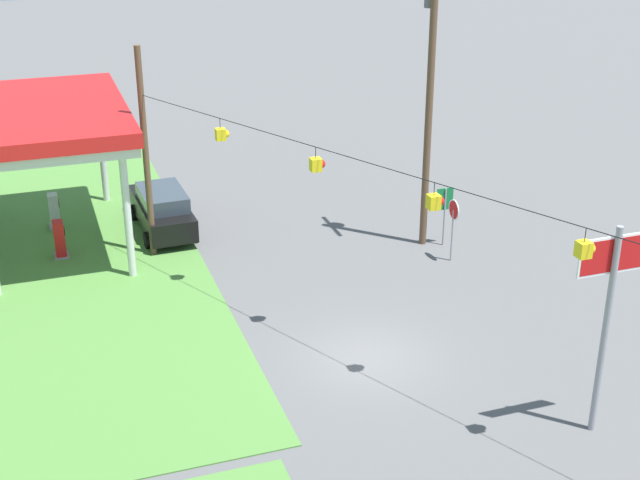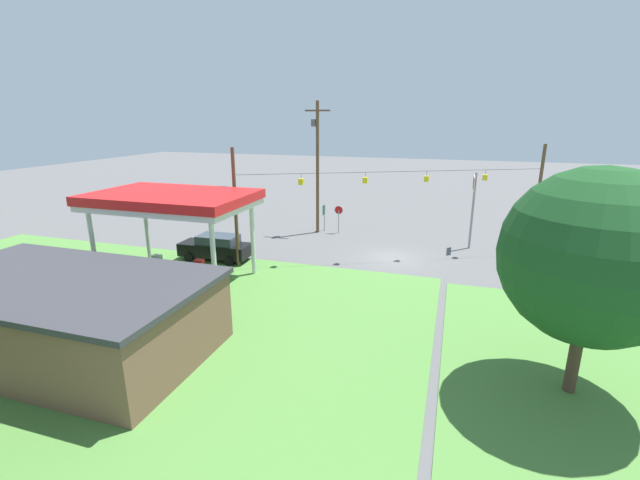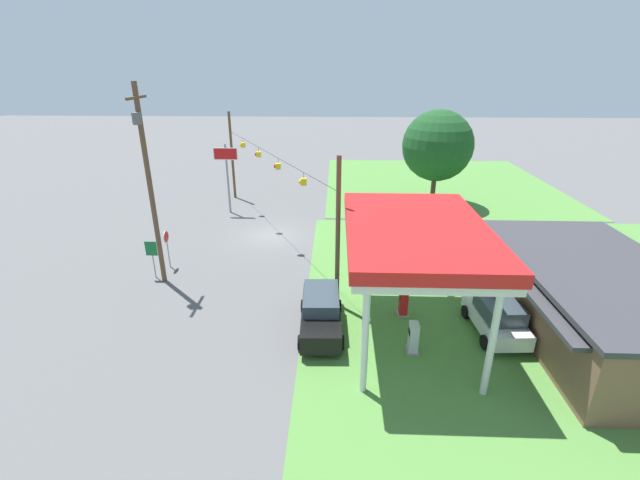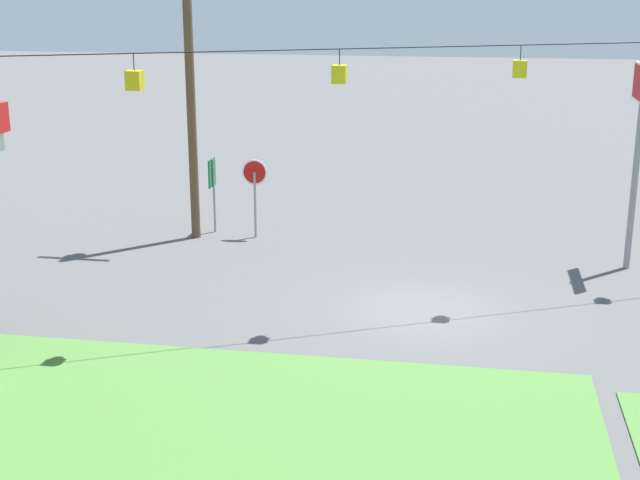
# 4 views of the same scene
# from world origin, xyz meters

# --- Properties ---
(ground_plane) EXTENTS (160.00, 160.00, 0.00)m
(ground_plane) POSITION_xyz_m (0.00, 0.00, 0.00)
(ground_plane) COLOR #565656
(gas_station_canopy) EXTENTS (9.64, 6.18, 5.64)m
(gas_station_canopy) POSITION_xyz_m (12.40, 8.44, 5.12)
(gas_station_canopy) COLOR silver
(gas_station_canopy) RESTS_ON ground
(fuel_pump_near) EXTENTS (0.71, 0.56, 1.51)m
(fuel_pump_near) POSITION_xyz_m (10.84, 8.44, 0.72)
(fuel_pump_near) COLOR gray
(fuel_pump_near) RESTS_ON ground
(fuel_pump_far) EXTENTS (0.71, 0.56, 1.51)m
(fuel_pump_far) POSITION_xyz_m (13.95, 8.44, 0.72)
(fuel_pump_far) COLOR gray
(fuel_pump_far) RESTS_ON ground
(car_at_pumps_front) EXTENTS (5.18, 2.23, 1.88)m
(car_at_pumps_front) POSITION_xyz_m (12.20, 4.23, 0.97)
(car_at_pumps_front) COLOR black
(car_at_pumps_front) RESTS_ON ground
(stop_sign_roadside) EXTENTS (0.80, 0.08, 2.50)m
(stop_sign_roadside) POSITION_xyz_m (5.67, -5.74, 1.81)
(stop_sign_roadside) COLOR #99999E
(stop_sign_roadside) RESTS_ON ground
(stop_sign_overhead) EXTENTS (0.22, 2.05, 6.00)m
(stop_sign_overhead) POSITION_xyz_m (-5.39, -4.41, 4.23)
(stop_sign_overhead) COLOR gray
(stop_sign_overhead) RESTS_ON ground
(route_sign) EXTENTS (0.10, 0.70, 2.40)m
(route_sign) POSITION_xyz_m (7.15, -6.11, 1.71)
(route_sign) COLOR gray
(route_sign) RESTS_ON ground
(utility_pole_main) EXTENTS (2.20, 0.44, 11.36)m
(utility_pole_main) POSITION_xyz_m (7.58, -5.41, 6.31)
(utility_pole_main) COLOR brown
(utility_pole_main) RESTS_ON ground
(signal_span_gantry) EXTENTS (20.21, 10.24, 8.17)m
(signal_span_gantry) POSITION_xyz_m (0.00, -0.01, 4.47)
(signal_span_gantry) COLOR brown
(signal_span_gantry) RESTS_ON ground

